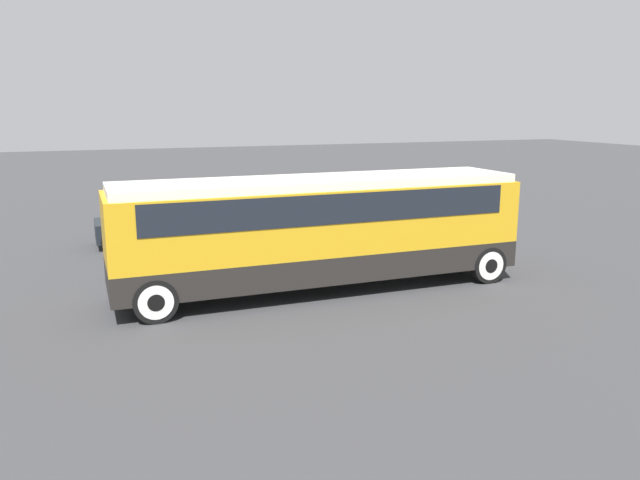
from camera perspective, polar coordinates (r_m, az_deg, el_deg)
name	(u,v)px	position (r m, az deg, el deg)	size (l,w,h in m)	color
ground_plane	(320,289)	(17.20, 0.00, -4.51)	(120.00, 120.00, 0.00)	#38383A
tour_bus	(323,223)	(16.80, 0.31, 1.60)	(11.08, 2.57, 3.08)	black
parked_car_near	(293,224)	(22.93, -2.49, 1.45)	(4.49, 1.86, 1.34)	#2D5638
parked_car_mid	(291,208)	(26.02, -2.65, 2.90)	(4.28, 1.94, 1.50)	maroon
parked_car_far	(157,224)	(23.57, -14.70, 1.45)	(4.37, 1.91, 1.43)	black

